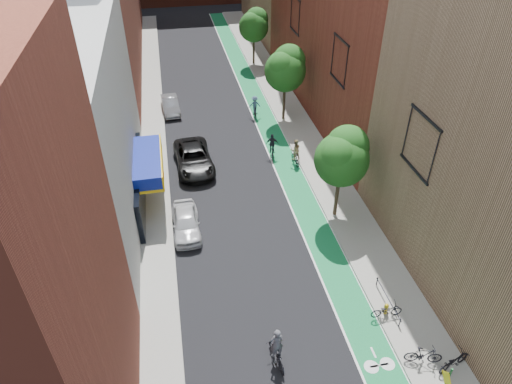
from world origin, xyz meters
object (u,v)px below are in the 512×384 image
cyclist_lane_far (255,108)px  parked_car_black (194,158)px  cyclist_lead (276,352)px  fire_hydrant (386,308)px  parked_car_white (186,222)px  parked_car_silver (170,105)px  cyclist_lane_mid (272,149)px  cyclist_lane_near (295,153)px

cyclist_lane_far → parked_car_black: bearing=53.5°
cyclist_lead → fire_hydrant: bearing=-174.8°
parked_car_black → parked_car_white: bearing=-102.0°
parked_car_white → cyclist_lead: cyclist_lead is taller
parked_car_black → cyclist_lead: bearing=-85.7°
parked_car_silver → cyclist_lead: (3.60, -27.45, 0.07)m
fire_hydrant → cyclist_lane_mid: bearing=97.9°
cyclist_lead → parked_car_silver: bearing=-91.4°
parked_car_white → fire_hydrant: parked_car_white is taller
parked_car_silver → fire_hydrant: 27.68m
parked_car_white → parked_car_silver: (-0.17, 17.24, -0.03)m
parked_car_silver → cyclist_lead: size_ratio=1.86×
cyclist_lane_near → cyclist_lane_mid: bearing=-44.6°
parked_car_black → cyclist_lane_mid: size_ratio=2.90×
parked_car_white → parked_car_black: bearing=80.9°
parked_car_silver → fire_hydrant: size_ratio=6.22×
cyclist_lane_near → cyclist_lane_far: 8.52m
parked_car_silver → cyclist_lead: cyclist_lead is taller
cyclist_lane_near → cyclist_lead: bearing=67.7°
cyclist_lead → cyclist_lane_far: bearing=-107.7°
cyclist_lane_near → fire_hydrant: 15.05m
parked_car_black → fire_hydrant: size_ratio=8.69×
cyclist_lane_mid → cyclist_lane_far: bearing=-78.3°
parked_car_white → cyclist_lead: size_ratio=1.89×
parked_car_silver → cyclist_lane_near: (9.00, -10.88, 0.20)m
cyclist_lane_far → fire_hydrant: (2.27, -23.41, -0.37)m
parked_car_silver → cyclist_lane_mid: 12.18m
parked_car_black → parked_car_silver: parked_car_black is taller
parked_car_silver → cyclist_lane_far: (7.50, -2.49, 0.19)m
cyclist_lane_mid → fire_hydrant: (2.27, -16.30, -0.23)m
parked_car_silver → fire_hydrant: parked_car_silver is taller
cyclist_lane_far → parked_car_silver: bearing=-15.1°
parked_car_white → cyclist_lane_mid: 10.59m
fire_hydrant → cyclist_lead: bearing=-165.9°
cyclist_lane_near → fire_hydrant: bearing=88.7°
cyclist_lead → cyclist_lane_mid: bearing=-111.2°
fire_hydrant → parked_car_black: bearing=117.9°
parked_car_white → cyclist_lane_far: 16.48m
cyclist_lane_mid → fire_hydrant: size_ratio=2.99×
parked_car_black → parked_car_silver: size_ratio=1.40×
cyclist_lane_near → fire_hydrant: size_ratio=3.09×
cyclist_lead → cyclist_lane_near: 17.43m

